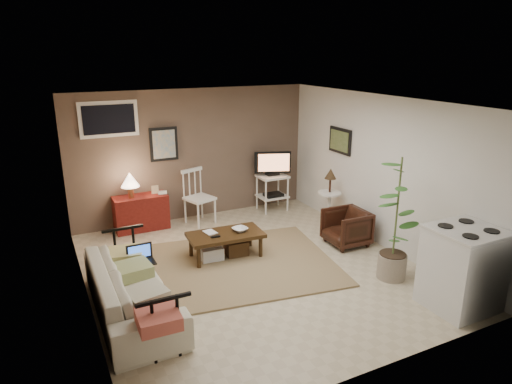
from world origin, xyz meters
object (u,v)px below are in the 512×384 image
tv_stand (273,180)px  stove (462,268)px  armchair (347,226)px  spindle_chair (199,198)px  coffee_table (225,243)px  sofa (131,282)px  potted_plant (397,215)px  side_table (330,191)px  red_console (140,210)px

tv_stand → stove: tv_stand is taller
armchair → spindle_chair: bearing=-136.0°
coffee_table → sofa: 1.84m
spindle_chair → stove: size_ratio=0.96×
spindle_chair → armchair: spindle_chair is taller
armchair → potted_plant: 1.36m
tv_stand → potted_plant: potted_plant is taller
sofa → side_table: 3.96m
coffee_table → armchair: bearing=-11.6°
stove → potted_plant: bearing=103.4°
sofa → tv_stand: tv_stand is taller
tv_stand → side_table: (0.46, -1.25, 0.05)m
armchair → stove: stove is taller
tv_stand → potted_plant: size_ratio=0.67×
coffee_table → spindle_chair: (0.15, 1.58, 0.23)m
coffee_table → stove: 3.29m
red_console → potted_plant: potted_plant is taller
coffee_table → tv_stand: size_ratio=0.98×
coffee_table → red_console: (-0.89, 1.74, 0.13)m
red_console → stove: (2.94, -4.30, 0.15)m
spindle_chair → side_table: size_ratio=0.92×
sofa → red_console: size_ratio=2.00×
red_console → stove: bearing=-55.6°
tv_stand → armchair: tv_stand is taller
stove → armchair: bearing=92.4°
sofa → red_console: 2.75m
side_table → armchair: side_table is taller
stove → tv_stand: bearing=95.0°
stove → red_console: bearing=124.4°
potted_plant → sofa: bearing=168.4°
red_console → armchair: (2.85, -2.15, -0.05)m
armchair → red_console: bearing=-125.3°
coffee_table → tv_stand: tv_stand is taller
side_table → armchair: size_ratio=1.68×
potted_plant → side_table: bearing=80.8°
spindle_chair → stove: (1.90, -4.14, 0.05)m
armchair → potted_plant: (-0.13, -1.21, 0.61)m
coffee_table → spindle_chair: spindle_chair is taller
side_table → stove: (-0.10, -2.92, -0.15)m
red_console → tv_stand: (2.57, -0.13, 0.26)m
tv_stand → armchair: (0.28, -2.02, -0.30)m
coffee_table → sofa: size_ratio=0.54×
tv_stand → side_table: 1.34m
spindle_chair → tv_stand: (1.54, 0.03, 0.16)m
red_console → spindle_chair: red_console is taller
spindle_chair → side_table: side_table is taller
side_table → stove: bearing=-91.9°
tv_stand → coffee_table: bearing=-136.3°
sofa → stove: 4.00m
side_table → coffee_table: bearing=-170.5°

